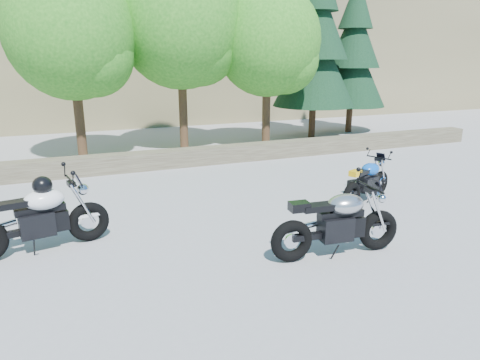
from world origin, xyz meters
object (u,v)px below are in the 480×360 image
object	(u,v)px
white_bike	(37,216)
backpack	(354,188)
silver_bike	(338,224)
blue_bike	(367,181)

from	to	relation	value
white_bike	backpack	bearing A→B (deg)	-6.09
silver_bike	backpack	distance (m)	3.36
silver_bike	blue_bike	size ratio (longest dim) A/B	1.27
backpack	silver_bike	bearing A→B (deg)	-136.39
backpack	white_bike	bearing A→B (deg)	179.67
blue_bike	backpack	size ratio (longest dim) A/B	5.01
white_bike	backpack	xyz separation A→B (m)	(6.61, 0.59, -0.45)
silver_bike	backpack	world-z (taller)	silver_bike
blue_bike	backpack	world-z (taller)	blue_bike
silver_bike	backpack	size ratio (longest dim) A/B	6.38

